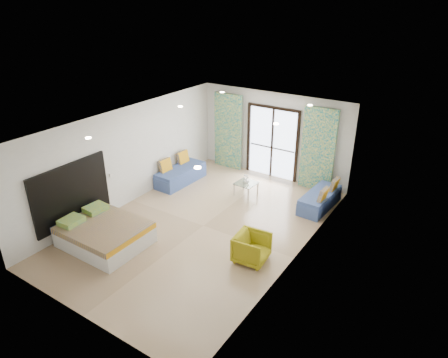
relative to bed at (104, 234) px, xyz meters
The scene contains 24 objects.
floor 2.43m from the bed, 52.26° to the left, with size 5.00×7.50×0.01m, color #957859, non-canonical shape.
ceiling 3.42m from the bed, 52.26° to the left, with size 5.00×7.50×0.01m, color silver, non-canonical shape.
wall_back 5.94m from the bed, 75.38° to the left, with size 5.00×0.01×2.70m, color silver, non-canonical shape.
wall_front 2.60m from the bed, 51.33° to the right, with size 5.00×0.01×2.70m, color silver, non-canonical shape.
wall_left 2.42m from the bed, 118.25° to the left, with size 0.01×7.50×2.70m, color silver, non-canonical shape.
wall_right 4.54m from the bed, 25.62° to the left, with size 0.01×7.50×2.70m, color silver, non-canonical shape.
balcony_door 5.90m from the bed, 75.31° to the left, with size 1.76×0.08×2.28m.
balcony_rail 5.87m from the bed, 75.33° to the left, with size 1.52×0.03×0.04m, color #595451.
curtain_left 5.56m from the bed, 90.78° to the left, with size 1.00×0.10×2.50m, color silver.
curtain_right 6.33m from the bed, 61.08° to the left, with size 1.00×0.10×2.50m, color silver.
downlight_a 2.40m from the bed, 51.13° to the right, with size 0.12×0.12×0.02m, color #FFE0B2.
downlight_b 3.75m from the bed, ahead, with size 0.12×0.12×0.02m, color #FFE0B2.
downlight_c 3.77m from the bed, 88.51° to the left, with size 0.12×0.12×0.02m, color #FFE0B2.
downlight_d 4.74m from the bed, 45.31° to the left, with size 0.12×0.12×0.02m, color #FFE0B2.
downlight_e 5.46m from the bed, 89.12° to the left, with size 0.12×0.12×0.02m, color #FFE0B2.
downlight_f 6.17m from the bed, 59.63° to the left, with size 0.12×0.12×0.02m, color #FFE0B2.
headboard 1.26m from the bed, behind, with size 0.06×2.10×1.50m, color black.
switch_plate 1.78m from the bed, 128.51° to the left, with size 0.02×0.10×0.10m, color silver.
bed is the anchor object (origin of this frame).
daybed_left 3.67m from the bed, 100.03° to the left, with size 0.74×1.76×0.86m.
daybed_right 5.72m from the bed, 51.15° to the left, with size 0.71×1.64×0.79m.
coffee_table 4.27m from the bed, 69.43° to the left, with size 0.60×0.60×0.66m.
vase 4.27m from the bed, 69.25° to the left, with size 0.16×0.17×0.16m, color white.
armchair 3.48m from the bed, 22.30° to the left, with size 0.69×0.65×0.71m, color #9C9114.
Camera 1 is at (5.20, -6.98, 5.37)m, focal length 32.00 mm.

